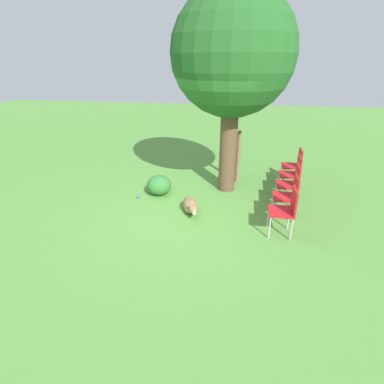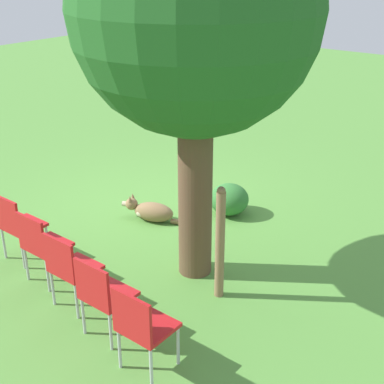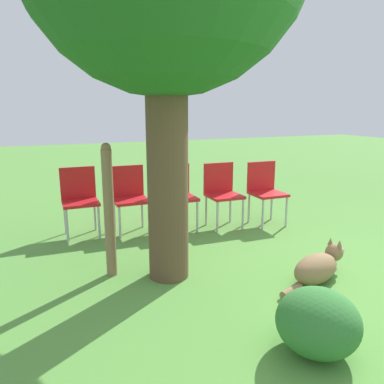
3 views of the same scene
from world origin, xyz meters
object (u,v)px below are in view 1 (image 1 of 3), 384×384
red_chair_0 (286,208)px  red_chair_4 (294,164)px  fence_post (238,157)px  tennis_ball (138,197)px  dog (191,206)px  red_chair_1 (289,194)px  oak_tree (233,55)px  red_chair_2 (291,182)px  red_chair_3 (293,172)px

red_chair_0 → red_chair_4: (0.52, 2.46, 0.00)m
fence_post → tennis_ball: bearing=-148.7°
dog → tennis_ball: size_ratio=14.10×
red_chair_1 → oak_tree: bearing=-43.8°
red_chair_1 → tennis_ball: bearing=-6.5°
red_chair_2 → tennis_ball: 3.31m
tennis_ball → red_chair_4: bearing=22.1°
dog → fence_post: fence_post is taller
dog → red_chair_3: size_ratio=1.11×
red_chair_0 → red_chair_4: size_ratio=1.00×
red_chair_4 → red_chair_3: bearing=79.1°
red_chair_0 → tennis_ball: red_chair_0 is taller
oak_tree → red_chair_4: 2.96m
red_chair_2 → oak_tree: bearing=-22.9°
red_chair_0 → red_chair_3: (0.39, 1.84, 0.00)m
red_chair_0 → tennis_ball: 3.21m
dog → red_chair_0: red_chair_0 is taller
dog → red_chair_4: (2.27, 1.90, 0.37)m
oak_tree → red_chair_2: (1.35, -0.60, -2.40)m
red_chair_0 → red_chair_4: 2.51m
oak_tree → fence_post: oak_tree is taller
fence_post → red_chair_1: fence_post is taller
oak_tree → red_chair_0: 3.21m
red_chair_4 → tennis_ball: size_ratio=12.75×
red_chair_0 → red_chair_2: (0.26, 1.23, 0.00)m
dog → red_chair_0: bearing=53.8°
oak_tree → red_chair_3: bearing=0.6°
red_chair_1 → red_chair_4: same height
dog → red_chair_2: size_ratio=1.11×
red_chair_1 → tennis_ball: red_chair_1 is taller
fence_post → red_chair_2: bearing=-45.0°
fence_post → tennis_ball: (-2.16, -1.31, -0.62)m
red_chair_4 → red_chair_0: bearing=79.1°
red_chair_0 → red_chair_2: 1.25m
tennis_ball → red_chair_3: bearing=13.6°
red_chair_2 → red_chair_3: same height
fence_post → red_chair_1: size_ratio=1.50×
oak_tree → red_chair_1: (1.22, -1.21, -2.40)m
oak_tree → red_chair_2: oak_tree is taller
fence_post → red_chair_0: 2.49m
red_chair_1 → red_chair_2: bearing=-100.9°
fence_post → red_chair_2: (1.11, -1.11, -0.15)m
dog → red_chair_1: size_ratio=1.11×
oak_tree → red_chair_1: oak_tree is taller
red_chair_1 → red_chair_3: same height
red_chair_1 → red_chair_0: bearing=79.1°
oak_tree → red_chair_3: 2.82m
dog → tennis_ball: 1.35m
red_chair_1 → tennis_ball: size_ratio=12.75×
oak_tree → red_chair_3: oak_tree is taller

